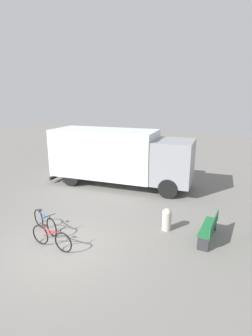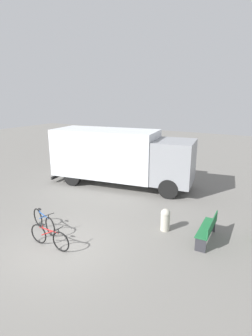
% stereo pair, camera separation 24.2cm
% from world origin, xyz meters
% --- Properties ---
extents(ground_plane, '(60.00, 60.00, 0.00)m').
position_xyz_m(ground_plane, '(0.00, 0.00, 0.00)').
color(ground_plane, slate).
extents(delivery_truck, '(7.91, 3.46, 3.00)m').
position_xyz_m(delivery_truck, '(-1.59, 6.36, 1.67)').
color(delivery_truck, silver).
rests_on(delivery_truck, ground).
extents(park_bench, '(0.42, 1.63, 0.82)m').
position_xyz_m(park_bench, '(4.00, 2.73, 0.46)').
color(park_bench, '#1E6638').
rests_on(park_bench, ground).
extents(bicycle_near, '(1.59, 0.62, 0.77)m').
position_xyz_m(bicycle_near, '(-1.37, 0.56, 0.36)').
color(bicycle_near, black).
rests_on(bicycle_near, ground).
extents(bicycle_middle, '(1.66, 0.44, 0.77)m').
position_xyz_m(bicycle_middle, '(-0.37, -0.16, 0.36)').
color(bicycle_middle, black).
rests_on(bicycle_middle, ground).
extents(bollard_near_bench, '(0.35, 0.35, 0.83)m').
position_xyz_m(bollard_near_bench, '(2.48, 2.73, 0.45)').
color(bollard_near_bench, '#B2AD9E').
rests_on(bollard_near_bench, ground).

